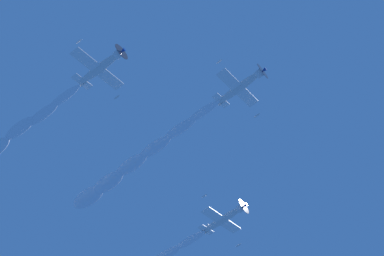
# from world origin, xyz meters

# --- Properties ---
(airplane_lead) EXTENTS (7.35, 7.69, 4.06)m
(airplane_lead) POSITION_xyz_m (3.00, -5.23, 75.23)
(airplane_lead) COLOR silver
(airplane_left_wingman) EXTENTS (7.39, 7.67, 3.84)m
(airplane_left_wingman) POSITION_xyz_m (-17.44, -6.42, 73.43)
(airplane_left_wingman) COLOR silver
(airplane_right_wingman) EXTENTS (7.41, 7.66, 3.72)m
(airplane_right_wingman) POSITION_xyz_m (5.42, -23.71, 74.69)
(airplane_right_wingman) COLOR silver
(smoke_trail_lead) EXTENTS (18.95, 21.65, 2.74)m
(smoke_trail_lead) POSITION_xyz_m (-10.10, -20.91, 74.51)
(smoke_trail_lead) COLOR white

